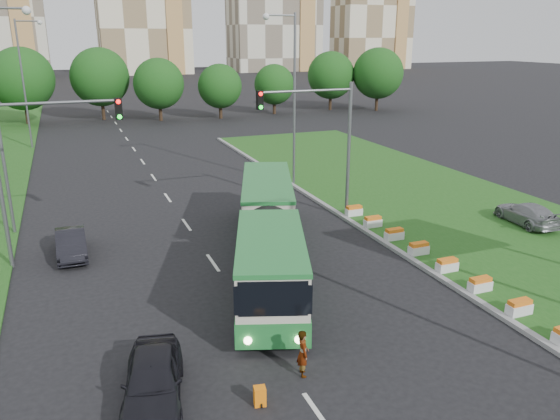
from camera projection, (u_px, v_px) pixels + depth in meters
name	position (u px, v px, depth m)	size (l,w,h in m)	color
ground	(323.00, 306.00, 22.12)	(360.00, 360.00, 0.00)	black
grass_median	(456.00, 212.00, 33.72)	(14.00, 60.00, 0.15)	#1D4F16
median_kerb	(357.00, 226.00, 31.30)	(0.30, 60.00, 0.18)	gray
lane_markings	(163.00, 190.00, 38.81)	(0.20, 100.00, 0.01)	silver
flower_planters	(447.00, 265.00, 25.03)	(1.10, 18.10, 0.60)	silver
traffic_mast_median	(324.00, 130.00, 31.03)	(5.76, 0.32, 8.00)	slate
traffic_mast_left	(34.00, 154.00, 24.86)	(5.76, 0.32, 8.00)	slate
street_lamps	(189.00, 127.00, 28.12)	(36.00, 60.00, 12.00)	slate
tree_line	(212.00, 83.00, 73.01)	(120.00, 8.00, 9.00)	#154713
midrise_east	(372.00, 6.00, 180.41)	(24.00, 14.00, 40.00)	beige
articulated_bus	(263.00, 231.00, 25.84)	(2.58, 16.57, 2.73)	beige
car_left_near	(153.00, 379.00, 16.20)	(1.73, 4.29, 1.46)	black
car_left_far	(71.00, 244.00, 27.03)	(1.39, 3.99, 1.31)	black
car_median	(527.00, 213.00, 31.27)	(1.74, 4.27, 1.24)	gray
pedestrian	(303.00, 353.00, 17.43)	(0.58, 0.38, 1.60)	gray
shopping_trolley	(260.00, 396.00, 16.14)	(0.35, 0.37, 0.60)	orange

